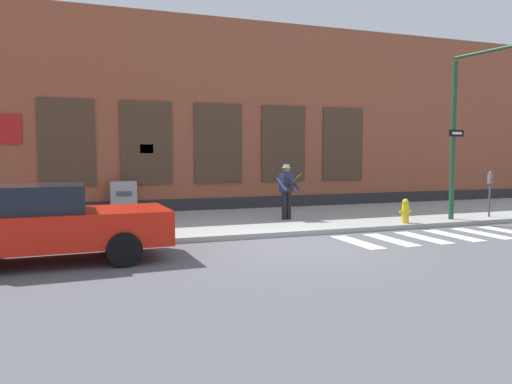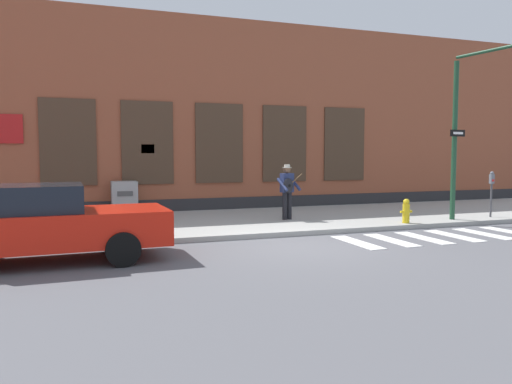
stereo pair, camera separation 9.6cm
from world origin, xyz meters
name	(u,v)px [view 2 (the right image)]	position (x,y,z in m)	size (l,w,h in m)	color
ground_plane	(298,246)	(0.00, 0.00, 0.00)	(160.00, 160.00, 0.00)	#56565B
sidewalk	(244,221)	(0.00, 4.02, 0.07)	(28.00, 5.56, 0.13)	#9E9E99
building_backdrop	(205,120)	(0.00, 8.79, 3.44)	(28.00, 4.06, 6.89)	brown
crosswalk	(439,237)	(3.90, -0.06, 0.01)	(5.20, 1.90, 0.01)	silver
red_car	(44,224)	(-5.38, 0.06, 0.77)	(4.66, 2.09, 1.53)	red
busker	(287,188)	(1.19, 3.44, 1.08)	(0.76, 0.62, 1.67)	black
traffic_light	(487,103)	(6.08, 0.74, 3.55)	(0.78, 2.80, 4.92)	#1E472D
parking_meter	(491,187)	(7.48, 1.86, 1.08)	(0.13, 0.11, 1.44)	#47474C
utility_box	(124,198)	(-3.34, 6.35, 0.68)	(0.82, 0.62, 1.09)	#9E9E9E
fire_hydrant	(406,211)	(4.11, 1.59, 0.48)	(0.38, 0.20, 0.70)	gold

